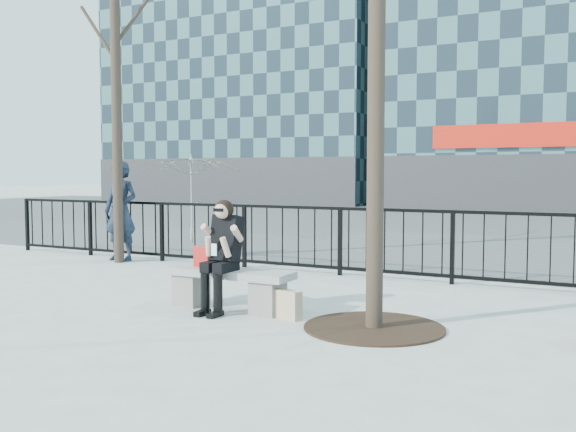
% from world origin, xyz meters
% --- Properties ---
extents(ground, '(120.00, 120.00, 0.00)m').
position_xyz_m(ground, '(0.00, 0.00, 0.00)').
color(ground, '#9D9D98').
rests_on(ground, ground).
extents(street_surface, '(60.00, 23.00, 0.01)m').
position_xyz_m(street_surface, '(0.00, 15.00, 0.00)').
color(street_surface, '#474747').
rests_on(street_surface, ground).
extents(railing, '(14.00, 0.06, 1.10)m').
position_xyz_m(railing, '(0.00, 3.00, 0.55)').
color(railing, black).
rests_on(railing, ground).
extents(building_left, '(16.20, 10.20, 22.60)m').
position_xyz_m(building_left, '(-15.00, 27.00, 11.30)').
color(building_left, slate).
rests_on(building_left, ground).
extents(tree_grate, '(1.50, 1.50, 0.02)m').
position_xyz_m(tree_grate, '(1.90, -0.10, 0.01)').
color(tree_grate, black).
rests_on(tree_grate, ground).
extents(bench_main, '(1.65, 0.46, 0.49)m').
position_xyz_m(bench_main, '(0.00, 0.00, 0.30)').
color(bench_main, slate).
rests_on(bench_main, ground).
extents(seated_woman, '(0.50, 0.64, 1.34)m').
position_xyz_m(seated_woman, '(0.00, -0.16, 0.67)').
color(seated_woman, black).
rests_on(seated_woman, ground).
extents(handbag, '(0.35, 0.25, 0.26)m').
position_xyz_m(handbag, '(-0.34, 0.02, 0.62)').
color(handbag, red).
rests_on(handbag, bench_main).
extents(shopping_bag, '(0.37, 0.21, 0.33)m').
position_xyz_m(shopping_bag, '(0.87, -0.12, 0.16)').
color(shopping_bag, beige).
rests_on(shopping_bag, ground).
extents(standing_man, '(0.72, 0.51, 1.88)m').
position_xyz_m(standing_man, '(-4.13, 2.71, 0.94)').
color(standing_man, black).
rests_on(standing_man, ground).
extents(vendor_umbrella, '(2.62, 2.66, 2.10)m').
position_xyz_m(vendor_umbrella, '(-4.83, 5.86, 1.05)').
color(vendor_umbrella, yellow).
rests_on(vendor_umbrella, ground).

